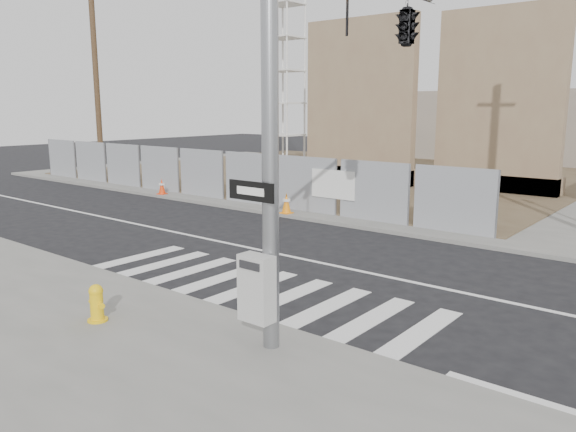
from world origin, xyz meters
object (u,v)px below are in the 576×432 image
Objects in this scene: crane_tower at (285,22)px; fire_hydrant at (97,303)px; traffic_cone_c at (286,203)px; traffic_cone_d at (363,207)px; traffic_cone_a at (136,177)px; traffic_cone_b at (162,187)px; signal_pole at (368,56)px.

fire_hydrant is at bearing -57.91° from crane_tower.
traffic_cone_c is 2.76m from traffic_cone_d.
traffic_cone_a reaches higher than traffic_cone_b.
signal_pole is 16.06m from traffic_cone_b.
crane_tower is at bearing 104.95° from traffic_cone_b.
traffic_cone_b is (-10.99, 10.25, -0.00)m from fire_hydrant.
crane_tower is 15.68m from traffic_cone_b.
crane_tower is 18.61m from traffic_cone_c.
traffic_cone_a is (-0.05, -11.55, -8.55)m from crane_tower.
traffic_cone_d is (13.12, -0.24, 0.01)m from traffic_cone_a.
traffic_cone_a is (-14.43, 11.39, 0.02)m from fire_hydrant.
traffic_cone_c is (-7.00, 6.27, -4.30)m from signal_pole.
traffic_cone_d reaches higher than traffic_cone_a.
crane_tower is 24.51× the size of traffic_cone_d.
crane_tower is 19.56m from traffic_cone_d.
signal_pole reaches higher than traffic_cone_a.
traffic_cone_c is (10.50, -12.78, -8.54)m from crane_tower.
signal_pole is at bearing -23.14° from traffic_cone_a.
traffic_cone_b is at bearing -174.65° from traffic_cone_d.
fire_hydrant is at bearing -42.98° from traffic_cone_b.
traffic_cone_c is at bearing 138.17° from signal_pole.
signal_pole is 26.21m from crane_tower.
traffic_cone_b is 0.92× the size of traffic_cone_c.
traffic_cone_b is at bearing 155.75° from signal_pole.
fire_hydrant is 15.03m from traffic_cone_b.
crane_tower is 14.37m from traffic_cone_a.
crane_tower is at bearing 129.39° from traffic_cone_c.
signal_pole is at bearing 69.01° from fire_hydrant.
traffic_cone_a is 1.06× the size of traffic_cone_b.
traffic_cone_d is (-4.42, 7.26, -4.30)m from signal_pole.
crane_tower is at bearing 137.96° from traffic_cone_d.
signal_pole is 10.25× the size of traffic_cone_b.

